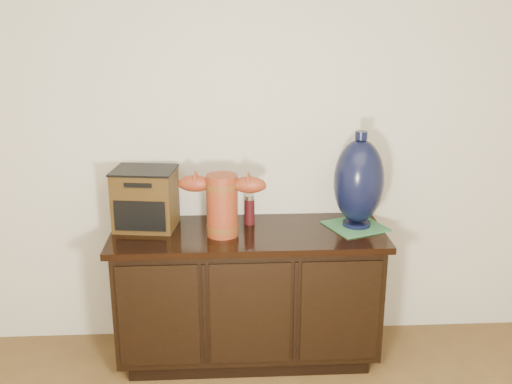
{
  "coord_description": "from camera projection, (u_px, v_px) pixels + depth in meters",
  "views": [
    {
      "loc": [
        -0.12,
        -0.76,
        1.91
      ],
      "look_at": [
        0.04,
        2.18,
        0.99
      ],
      "focal_mm": 42.0,
      "sensor_mm": 36.0,
      "label": 1
    }
  ],
  "objects": [
    {
      "name": "spray_can",
      "position": [
        249.0,
        210.0,
        3.29
      ],
      "size": [
        0.06,
        0.06,
        0.17
      ],
      "color": "#5C0F15",
      "rests_on": "sideboard"
    },
    {
      "name": "lamp_base",
      "position": [
        359.0,
        182.0,
        3.19
      ],
      "size": [
        0.35,
        0.35,
        0.52
      ],
      "rotation": [
        0.0,
        0.0,
        0.37
      ],
      "color": "black",
      "rests_on": "green_mat"
    },
    {
      "name": "green_mat",
      "position": [
        355.0,
        226.0,
        3.26
      ],
      "size": [
        0.36,
        0.36,
        0.01
      ],
      "primitive_type": "cube",
      "rotation": [
        0.0,
        0.0,
        0.37
      ],
      "color": "#316D3E",
      "rests_on": "sideboard"
    },
    {
      "name": "tv_radio",
      "position": [
        145.0,
        199.0,
        3.21
      ],
      "size": [
        0.36,
        0.3,
        0.33
      ],
      "rotation": [
        0.0,
        0.0,
        -0.14
      ],
      "color": "#3E290F",
      "rests_on": "sideboard"
    },
    {
      "name": "terracotta_vessel",
      "position": [
        222.0,
        202.0,
        3.1
      ],
      "size": [
        0.47,
        0.19,
        0.33
      ],
      "rotation": [
        0.0,
        0.0,
        -0.14
      ],
      "color": "maroon",
      "rests_on": "sideboard"
    },
    {
      "name": "sideboard",
      "position": [
        248.0,
        294.0,
        3.31
      ],
      "size": [
        1.46,
        0.56,
        0.75
      ],
      "color": "black",
      "rests_on": "ground"
    }
  ]
}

